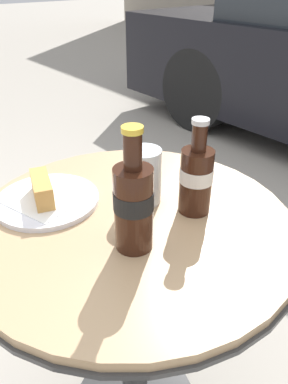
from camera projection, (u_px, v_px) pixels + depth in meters
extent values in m
cylinder|color=#333333|center=(134.00, 328.00, 0.99)|extent=(0.07, 0.07, 0.67)
cylinder|color=#333333|center=(132.00, 227.00, 0.82)|extent=(0.71, 0.71, 0.01)
cylinder|color=tan|center=(132.00, 221.00, 0.81)|extent=(0.70, 0.70, 0.02)
cylinder|color=#33190F|center=(134.00, 209.00, 0.68)|extent=(0.07, 0.07, 0.17)
cylinder|color=black|center=(134.00, 200.00, 0.67)|extent=(0.07, 0.07, 0.04)
cylinder|color=#33190F|center=(133.00, 151.00, 0.62)|extent=(0.03, 0.03, 0.07)
cylinder|color=gold|center=(132.00, 129.00, 0.60)|extent=(0.04, 0.04, 0.01)
cylinder|color=#33190F|center=(196.00, 182.00, 0.79)|extent=(0.07, 0.07, 0.14)
cylinder|color=silver|center=(196.00, 174.00, 0.78)|extent=(0.07, 0.07, 0.03)
cylinder|color=#33190F|center=(199.00, 137.00, 0.74)|extent=(0.03, 0.03, 0.06)
cylinder|color=silver|center=(201.00, 121.00, 0.72)|extent=(0.04, 0.04, 0.01)
cylinder|color=#C68923|center=(144.00, 181.00, 0.84)|extent=(0.07, 0.07, 0.10)
cylinder|color=silver|center=(144.00, 176.00, 0.83)|extent=(0.08, 0.08, 0.13)
cylinder|color=white|center=(47.00, 200.00, 0.85)|extent=(0.23, 0.23, 0.01)
cube|color=white|center=(47.00, 197.00, 0.85)|extent=(0.19, 0.19, 0.00)
cube|color=#C68E47|center=(42.00, 189.00, 0.83)|extent=(0.12, 0.07, 0.05)
cylinder|color=black|center=(199.00, 90.00, 3.02)|extent=(0.65, 0.20, 0.65)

